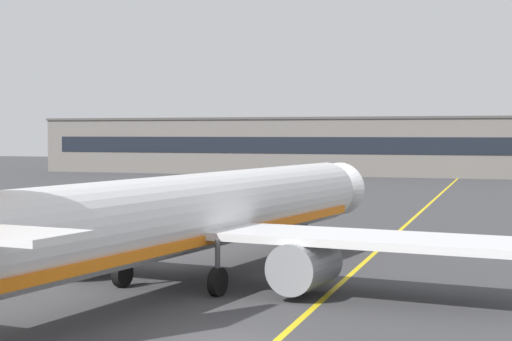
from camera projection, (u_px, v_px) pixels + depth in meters
name	position (u px, v px, depth m)	size (l,w,h in m)	color
ground_plane	(227.00, 341.00, 30.71)	(400.00, 400.00, 0.00)	#3D3D3F
taxiway_centreline	(388.00, 241.00, 58.95)	(0.30, 180.00, 0.01)	yellow
airliner_foreground	(189.00, 216.00, 41.83)	(32.34, 41.50, 11.65)	white
safety_cone_by_nose_gear	(287.00, 240.00, 57.52)	(0.44, 0.44, 0.55)	orange
terminal_building	(477.00, 147.00, 143.36)	(157.95, 12.40, 10.07)	slate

